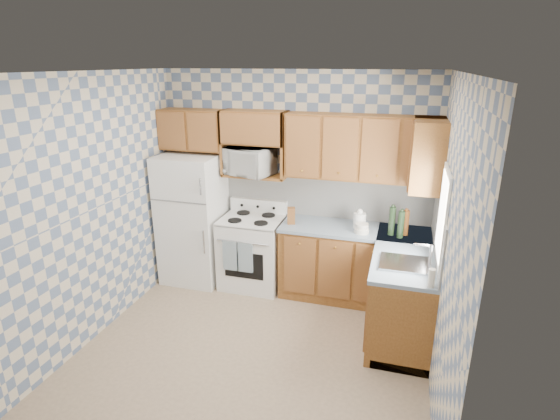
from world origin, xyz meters
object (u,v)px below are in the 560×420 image
Objects in this scene: electric_kettle at (359,221)px; stove_body at (253,252)px; microwave at (248,161)px; refrigerator at (193,219)px.

stove_body is at bearing -178.49° from electric_kettle.
stove_body is 4.89× the size of electric_kettle.
microwave reaches higher than stove_body.
stove_body is (0.80, 0.03, -0.39)m from refrigerator.
microwave reaches higher than refrigerator.
refrigerator reaches higher than electric_kettle.
microwave is 3.28× the size of electric_kettle.
electric_kettle is at bearing 1.51° from stove_body.
microwave is (0.73, 0.15, 0.78)m from refrigerator.
microwave is at bearing 11.58° from refrigerator.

